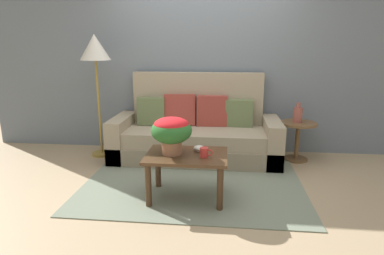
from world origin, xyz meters
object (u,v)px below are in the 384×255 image
(coffee_table, at_px, (187,163))
(coffee_mug, at_px, (204,152))
(table_vase, at_px, (298,114))
(side_table, at_px, (298,134))
(floor_lamp, at_px, (95,53))
(potted_plant, at_px, (171,131))
(snack_bowl, at_px, (199,148))
(couch, at_px, (196,133))

(coffee_table, height_order, coffee_mug, coffee_mug)
(table_vase, bearing_deg, coffee_table, -135.66)
(side_table, height_order, floor_lamp, floor_lamp)
(side_table, relative_size, coffee_mug, 4.21)
(potted_plant, bearing_deg, snack_bowl, 22.16)
(floor_lamp, xyz_separation_m, coffee_mug, (1.55, -1.30, -0.90))
(couch, height_order, table_vase, couch)
(coffee_table, relative_size, table_vase, 3.07)
(potted_plant, bearing_deg, coffee_mug, -11.90)
(coffee_table, xyz_separation_m, table_vase, (1.32, 1.29, 0.25))
(side_table, xyz_separation_m, floor_lamp, (-2.70, -0.06, 1.05))
(side_table, xyz_separation_m, potted_plant, (-1.49, -1.29, 0.34))
(floor_lamp, relative_size, table_vase, 6.33)
(floor_lamp, bearing_deg, table_vase, 1.37)
(floor_lamp, height_order, snack_bowl, floor_lamp)
(couch, xyz_separation_m, side_table, (1.37, 0.03, 0.02))
(floor_lamp, bearing_deg, side_table, 1.26)
(coffee_table, relative_size, snack_bowl, 7.12)
(coffee_table, bearing_deg, potted_plant, -179.36)
(floor_lamp, relative_size, snack_bowl, 14.71)
(potted_plant, distance_m, snack_bowl, 0.35)
(coffee_table, bearing_deg, floor_lamp, 138.03)
(couch, bearing_deg, floor_lamp, -178.88)
(potted_plant, relative_size, coffee_mug, 3.24)
(couch, bearing_deg, coffee_table, -88.71)
(side_table, xyz_separation_m, coffee_mug, (-1.16, -1.36, 0.15))
(coffee_table, relative_size, floor_lamp, 0.48)
(coffee_mug, relative_size, snack_bowl, 1.10)
(side_table, bearing_deg, coffee_table, -136.19)
(coffee_mug, distance_m, snack_bowl, 0.19)
(floor_lamp, bearing_deg, snack_bowl, -37.17)
(coffee_mug, relative_size, table_vase, 0.48)
(coffee_table, xyz_separation_m, side_table, (1.34, 1.29, -0.02))
(floor_lamp, height_order, table_vase, floor_lamp)
(potted_plant, bearing_deg, floor_lamp, 134.72)
(side_table, relative_size, potted_plant, 1.30)
(couch, bearing_deg, side_table, 1.40)
(floor_lamp, height_order, potted_plant, floor_lamp)
(floor_lamp, distance_m, coffee_mug, 2.21)
(coffee_mug, bearing_deg, couch, 99.02)
(coffee_table, relative_size, potted_plant, 1.99)
(couch, bearing_deg, coffee_mug, -80.98)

